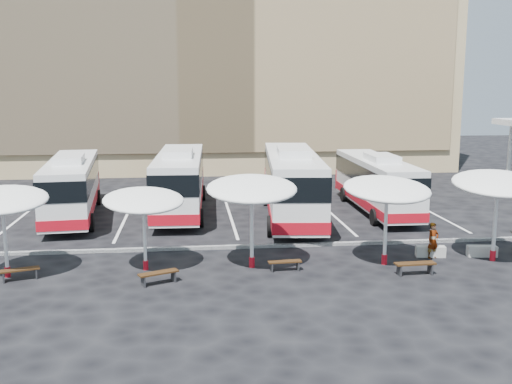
{
  "coord_description": "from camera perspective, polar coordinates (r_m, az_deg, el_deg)",
  "views": [
    {
      "loc": [
        -2.28,
        -26.38,
        7.48
      ],
      "look_at": [
        1.0,
        3.0,
        2.2
      ],
      "focal_mm": 42.0,
      "sensor_mm": 36.0,
      "label": 1
    }
  ],
  "objects": [
    {
      "name": "wood_bench_3",
      "position": [
        24.9,
        14.91,
        -6.78
      ],
      "size": [
        1.66,
        0.51,
        0.5
      ],
      "rotation": [
        0.0,
        0.0,
        0.05
      ],
      "color": "black",
      "rests_on": "ground"
    },
    {
      "name": "bus_2",
      "position": [
        33.96,
        3.44,
        1.01
      ],
      "size": [
        4.03,
        13.22,
        4.13
      ],
      "rotation": [
        0.0,
        0.0,
        -0.1
      ],
      "color": "white",
      "rests_on": "ground"
    },
    {
      "name": "bus_0",
      "position": [
        35.77,
        -17.13,
        0.66
      ],
      "size": [
        3.54,
        11.74,
        3.67
      ],
      "rotation": [
        0.0,
        0.0,
        0.1
      ],
      "color": "white",
      "rests_on": "ground"
    },
    {
      "name": "sunshade_1",
      "position": [
        24.54,
        -10.66,
        -0.8
      ],
      "size": [
        3.98,
        4.01,
        3.42
      ],
      "rotation": [
        0.0,
        0.0,
        0.25
      ],
      "color": "white",
      "rests_on": "ground"
    },
    {
      "name": "wood_bench_1",
      "position": [
        23.31,
        -9.28,
        -7.79
      ],
      "size": [
        1.57,
        1.01,
        0.47
      ],
      "rotation": [
        0.0,
        0.0,
        0.43
      ],
      "color": "black",
      "rests_on": "ground"
    },
    {
      "name": "sunshade_0",
      "position": [
        25.17,
        -23.03,
        -0.72
      ],
      "size": [
        4.13,
        4.17,
        3.64
      ],
      "rotation": [
        0.0,
        0.0,
        0.21
      ],
      "color": "white",
      "rests_on": "ground"
    },
    {
      "name": "wood_bench_2",
      "position": [
        24.62,
        2.75,
        -6.79
      ],
      "size": [
        1.39,
        0.44,
        0.42
      ],
      "rotation": [
        0.0,
        0.0,
        0.06
      ],
      "color": "black",
      "rests_on": "ground"
    },
    {
      "name": "bay_lines",
      "position": [
        35.26,
        -2.52,
        -2.12
      ],
      "size": [
        24.15,
        12.0,
        0.01
      ],
      "color": "white",
      "rests_on": "ground"
    },
    {
      "name": "sunshade_3",
      "position": [
        25.4,
        12.37,
        0.23
      ],
      "size": [
        4.03,
        4.07,
        3.79
      ],
      "rotation": [
        0.0,
        0.0,
        0.12
      ],
      "color": "white",
      "rests_on": "ground"
    },
    {
      "name": "sandstone_building",
      "position": [
        58.52,
        -4.26,
        15.15
      ],
      "size": [
        42.0,
        18.25,
        29.6
      ],
      "color": "tan",
      "rests_on": "ground"
    },
    {
      "name": "passenger_0",
      "position": [
        27.35,
        16.5,
        -4.45
      ],
      "size": [
        0.68,
        0.56,
        1.59
      ],
      "primitive_type": "imported",
      "rotation": [
        0.0,
        0.0,
        0.37
      ],
      "color": "black",
      "rests_on": "ground"
    },
    {
      "name": "sunshade_4",
      "position": [
        27.31,
        22.04,
        0.73
      ],
      "size": [
        4.58,
        4.62,
        3.97
      ],
      "rotation": [
        0.0,
        0.0,
        -0.24
      ],
      "color": "white",
      "rests_on": "ground"
    },
    {
      "name": "sunshade_2",
      "position": [
        24.39,
        -0.41,
        0.28
      ],
      "size": [
        3.86,
        3.91,
        3.9
      ],
      "rotation": [
        0.0,
        0.0,
        -0.04
      ],
      "color": "white",
      "rests_on": "ground"
    },
    {
      "name": "wood_bench_0",
      "position": [
        25.18,
        -21.6,
        -7.06
      ],
      "size": [
        1.53,
        0.85,
        0.45
      ],
      "rotation": [
        0.0,
        0.0,
        0.32
      ],
      "color": "black",
      "rests_on": "ground"
    },
    {
      "name": "conc_bench_0",
      "position": [
        27.7,
        16.28,
        -5.45
      ],
      "size": [
        1.33,
        0.63,
        0.48
      ],
      "primitive_type": "cube",
      "rotation": [
        0.0,
        0.0,
        -0.17
      ],
      "color": "#989893",
      "rests_on": "ground"
    },
    {
      "name": "bus_1",
      "position": [
        35.85,
        -7.27,
        1.22
      ],
      "size": [
        3.21,
        12.33,
        3.88
      ],
      "rotation": [
        0.0,
        0.0,
        -0.04
      ],
      "color": "white",
      "rests_on": "ground"
    },
    {
      "name": "bus_3",
      "position": [
        36.52,
        11.37,
        0.99
      ],
      "size": [
        2.73,
        11.16,
        3.53
      ],
      "rotation": [
        0.0,
        0.0,
        -0.01
      ],
      "color": "white",
      "rests_on": "ground"
    },
    {
      "name": "ground",
      "position": [
        27.52,
        -1.38,
        -5.65
      ],
      "size": [
        120.0,
        120.0,
        0.0
      ],
      "primitive_type": "plane",
      "color": "black",
      "rests_on": "ground"
    },
    {
      "name": "conc_bench_1",
      "position": [
        28.46,
        20.72,
        -5.29
      ],
      "size": [
        1.32,
        0.59,
        0.48
      ],
      "primitive_type": "cube",
      "rotation": [
        0.0,
        0.0,
        -0.13
      ],
      "color": "#989893",
      "rests_on": "ground"
    },
    {
      "name": "curb_divider",
      "position": [
        27.98,
        -1.47,
        -5.23
      ],
      "size": [
        34.0,
        0.25,
        0.15
      ],
      "primitive_type": "cube",
      "color": "black",
      "rests_on": "ground"
    }
  ]
}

